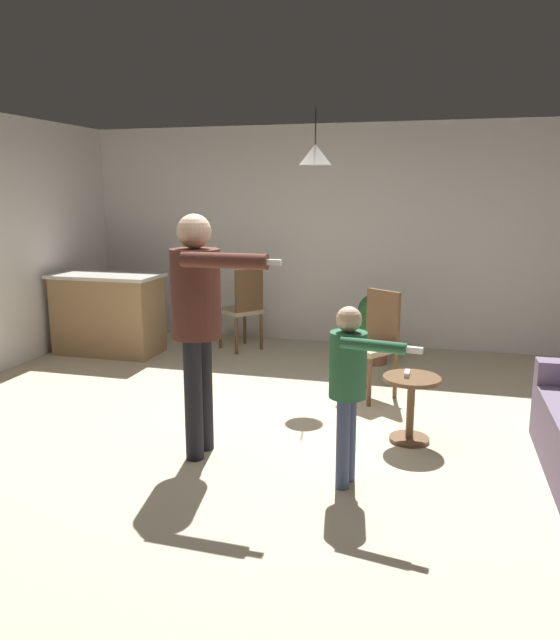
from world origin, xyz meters
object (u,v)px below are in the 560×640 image
Objects in this scene: potted_plant_corner at (375,325)px; side_table_by_couch at (411,401)px; person_child at (349,376)px; spare_remote_on_table at (407,373)px; dining_chair_near_wall at (374,340)px; person_adult at (198,309)px; kitchen_counter at (108,313)px; dining_chair_by_counter at (244,306)px.

side_table_by_couch is at bearing -76.14° from potted_plant_corner.
person_child reaches higher than spare_remote_on_table.
dining_chair_near_wall is at bearing -83.75° from potted_plant_corner.
person_child is 1.51× the size of potted_plant_corner.
person_child reaches higher than dining_chair_near_wall.
person_child is 3.00m from potted_plant_corner.
person_adult is 1.46× the size of person_child.
side_table_by_couch is 0.66× the size of potted_plant_corner.
person_child is (-0.35, -0.84, 0.42)m from side_table_by_couch.
kitchen_counter is at bearing 153.97° from spare_remote_on_table.
dining_chair_by_counter is at bearing 132.50° from side_table_by_couch.
dining_chair_near_wall is at bearing -13.26° from kitchen_counter.
dining_chair_near_wall is at bearing -89.46° from dining_chair_by_counter.
potted_plant_corner is at bearing 103.00° from spare_remote_on_table.
dining_chair_by_counter is (-2.12, 2.32, 0.22)m from side_table_by_couch.
side_table_by_couch is 4.00× the size of spare_remote_on_table.
dining_chair_by_counter is 1.61m from potted_plant_corner.
person_adult reaches higher than kitchen_counter.
potted_plant_corner reaches higher than side_table_by_couch.
person_adult is 13.48× the size of spare_remote_on_table.
side_table_by_couch is 1.11m from dining_chair_near_wall.
dining_chair_by_counter reaches higher than potted_plant_corner.
side_table_by_couch is 0.43× the size of person_child.
dining_chair_near_wall is at bearing 111.77° from side_table_by_couch.
person_adult reaches higher than dining_chair_by_counter.
potted_plant_corner is (1.59, -0.17, -0.11)m from dining_chair_by_counter.
potted_plant_corner is at bearing 6.71° from kitchen_counter.
spare_remote_on_table is (1.43, 0.66, -0.55)m from person_adult.
dining_chair_by_counter and dining_chair_near_wall have the same top height.
kitchen_counter is 3.32m from dining_chair_near_wall.
potted_plant_corner is (-0.12, 1.13, -0.11)m from dining_chair_near_wall.
person_child is 1.20× the size of dining_chair_near_wall.
person_adult reaches higher than side_table_by_couch.
side_table_by_couch is at bearing 167.07° from person_child.
dining_chair_near_wall is at bearing 149.01° from person_adult.
kitchen_counter is 9.69× the size of spare_remote_on_table.
potted_plant_corner is (-0.53, 2.14, 0.11)m from side_table_by_couch.
person_child reaches higher than dining_chair_by_counter.
spare_remote_on_table reaches higher than side_table_by_couch.
dining_chair_by_counter is at bearing -140.85° from person_child.
side_table_by_couch is 0.52× the size of dining_chair_by_counter.
person_child reaches higher than side_table_by_couch.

